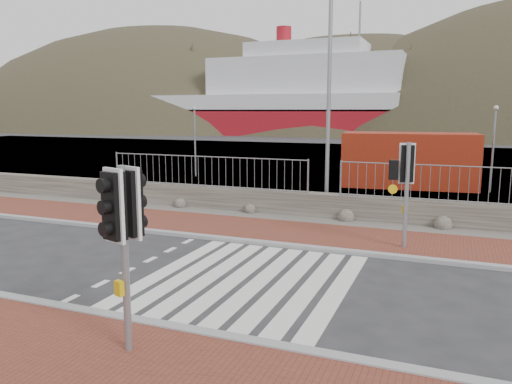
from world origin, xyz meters
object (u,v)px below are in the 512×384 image
at_px(traffic_signal_near, 123,221).
at_px(shipping_container, 409,160).
at_px(traffic_signal_far, 406,173).
at_px(streetlight, 333,84).
at_px(ferry, 268,101).

distance_m(traffic_signal_near, shipping_container, 20.57).
distance_m(traffic_signal_far, shipping_container, 12.50).
bearing_deg(traffic_signal_near, streetlight, 106.11).
xyz_separation_m(ferry, streetlight, (24.67, -59.79, -0.52)).
xyz_separation_m(traffic_signal_near, traffic_signal_far, (3.50, 7.96, -0.02)).
relative_size(traffic_signal_far, streetlight, 0.35).
bearing_deg(traffic_signal_far, shipping_container, -102.10).
xyz_separation_m(traffic_signal_far, shipping_container, (-0.94, 12.44, -0.82)).
relative_size(ferry, shipping_container, 7.56).
bearing_deg(shipping_container, traffic_signal_near, -102.93).
relative_size(ferry, streetlight, 5.82).
relative_size(traffic_signal_far, shipping_container, 0.46).
height_order(traffic_signal_far, shipping_container, traffic_signal_far).
height_order(traffic_signal_far, streetlight, streetlight).
distance_m(traffic_signal_near, streetlight, 12.41).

